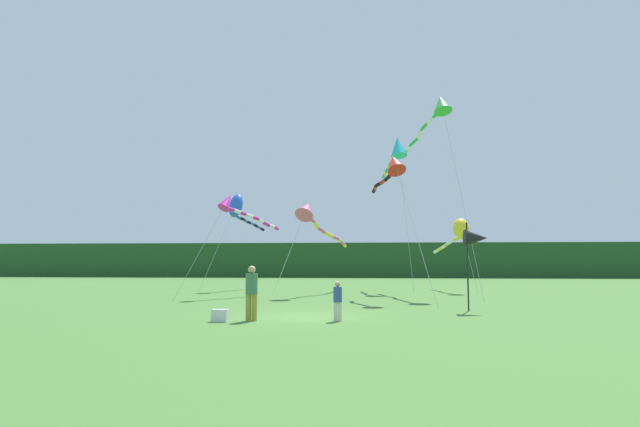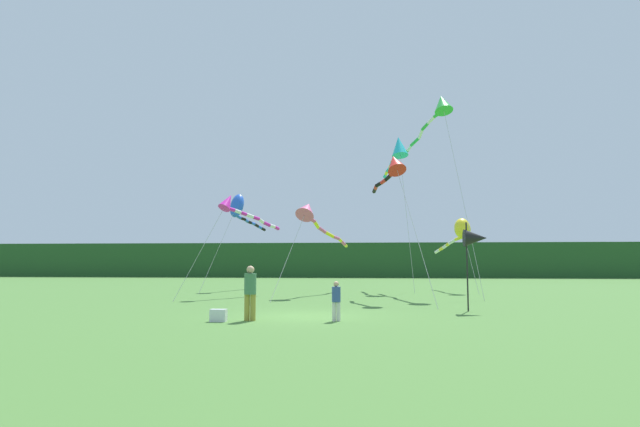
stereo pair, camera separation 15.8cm
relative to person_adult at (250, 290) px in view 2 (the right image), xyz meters
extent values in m
plane|color=#477533|center=(1.64, 1.62, -1.01)|extent=(120.00, 120.00, 0.00)
cube|color=#234C23|center=(1.64, 46.62, 1.07)|extent=(108.00, 2.52, 4.17)
cylinder|color=olive|center=(-0.10, 0.00, -0.58)|extent=(0.18, 0.18, 0.87)
cylinder|color=olive|center=(0.10, 0.00, -0.58)|extent=(0.18, 0.18, 0.87)
cylinder|color=#3F724C|center=(0.00, 0.00, 0.20)|extent=(0.40, 0.40, 0.69)
sphere|color=tan|center=(0.00, 0.00, 0.67)|extent=(0.25, 0.25, 0.25)
cylinder|color=silver|center=(2.79, 0.14, -0.70)|extent=(0.13, 0.13, 0.63)
cylinder|color=silver|center=(2.93, 0.14, -0.70)|extent=(0.13, 0.13, 0.63)
cylinder|color=#334C8C|center=(2.86, 0.14, -0.14)|extent=(0.29, 0.29, 0.50)
sphere|color=tan|center=(2.86, 0.14, 0.20)|extent=(0.18, 0.18, 0.18)
cube|color=silver|center=(-0.97, -0.33, -0.81)|extent=(0.52, 0.31, 0.40)
cylinder|color=black|center=(7.83, 4.00, 0.74)|extent=(0.06, 0.06, 3.52)
cone|color=black|center=(8.18, 4.00, 1.87)|extent=(0.90, 0.70, 0.70)
cylinder|color=#B2B2B2|center=(6.05, 7.02, 2.46)|extent=(1.47, 4.39, 6.95)
cone|color=red|center=(5.33, 9.20, 5.92)|extent=(1.33, 1.58, 1.36)
cylinder|color=red|center=(5.23, 9.44, 5.46)|extent=(0.39, 0.60, 0.32)
cylinder|color=black|center=(5.02, 9.92, 5.32)|extent=(0.45, 0.61, 0.36)
cylinder|color=red|center=(4.79, 10.39, 5.19)|extent=(0.41, 0.59, 0.29)
cylinder|color=black|center=(4.55, 10.85, 5.10)|extent=(0.45, 0.58, 0.29)
cylinder|color=red|center=(4.39, 11.33, 5.01)|extent=(0.25, 0.57, 0.27)
cylinder|color=black|center=(4.33, 11.85, 4.92)|extent=(0.28, 0.59, 0.32)
cylinder|color=#B2B2B2|center=(6.43, 16.55, 3.83)|extent=(0.71, 2.31, 9.69)
cone|color=#1EB7CC|center=(6.08, 17.69, 8.68)|extent=(1.45, 1.65, 1.61)
cylinder|color=#1EB7CC|center=(6.00, 17.95, 8.07)|extent=(0.37, 0.62, 0.29)
cylinder|color=yellow|center=(5.78, 18.46, 7.93)|extent=(0.48, 0.64, 0.38)
cylinder|color=#1EB7CC|center=(5.61, 18.98, 7.77)|extent=(0.26, 0.62, 0.33)
cylinder|color=yellow|center=(5.56, 19.53, 7.66)|extent=(0.25, 0.60, 0.29)
cylinder|color=#1EB7CC|center=(5.45, 20.07, 7.53)|extent=(0.37, 0.64, 0.34)
cylinder|color=yellow|center=(5.33, 20.61, 7.39)|extent=(0.29, 0.63, 0.33)
cylinder|color=#1EB7CC|center=(5.24, 21.16, 7.25)|extent=(0.30, 0.63, 0.32)
cylinder|color=#B2B2B2|center=(-4.65, 9.14, 1.60)|extent=(1.83, 3.05, 5.24)
cone|color=#E026B2|center=(-3.74, 10.65, 4.22)|extent=(1.17, 1.31, 1.16)
cylinder|color=#E026B2|center=(-3.60, 10.85, 3.81)|extent=(0.46, 0.53, 0.27)
cylinder|color=white|center=(-3.34, 11.24, 3.73)|extent=(0.44, 0.54, 0.28)
cylinder|color=#E026B2|center=(-3.10, 11.65, 3.65)|extent=(0.42, 0.54, 0.28)
cylinder|color=white|center=(-2.82, 12.03, 3.54)|extent=(0.51, 0.52, 0.32)
cylinder|color=#E026B2|center=(-2.53, 12.41, 3.44)|extent=(0.43, 0.54, 0.28)
cylinder|color=white|center=(-2.32, 12.83, 3.32)|extent=(0.37, 0.58, 0.35)
cylinder|color=#E026B2|center=(-2.08, 13.23, 3.16)|extent=(0.51, 0.53, 0.35)
cylinder|color=white|center=(-1.81, 13.62, 3.05)|extent=(0.40, 0.54, 0.26)
cylinder|color=#E026B2|center=(-1.62, 14.06, 2.98)|extent=(0.36, 0.55, 0.29)
cylinder|color=#B2B2B2|center=(10.16, 15.39, 0.99)|extent=(0.58, 1.86, 4.02)
ellipsoid|color=yellow|center=(9.88, 16.31, 3.00)|extent=(1.33, 1.55, 1.55)
cylinder|color=yellow|center=(9.73, 16.68, 2.41)|extent=(0.50, 0.84, 0.31)
cylinder|color=white|center=(9.43, 17.42, 2.24)|extent=(0.50, 0.87, 0.42)
cylinder|color=yellow|center=(9.26, 18.19, 2.08)|extent=(0.24, 0.83, 0.29)
cylinder|color=white|center=(9.18, 18.98, 1.96)|extent=(0.31, 0.85, 0.34)
cylinder|color=yellow|center=(9.06, 19.77, 1.83)|extent=(0.35, 0.85, 0.33)
cylinder|color=white|center=(8.88, 20.55, 1.67)|extent=(0.40, 0.87, 0.37)
cylinder|color=#B2B2B2|center=(-5.53, 15.30, 1.84)|extent=(1.28, 3.97, 5.73)
ellipsoid|color=blue|center=(-4.91, 17.27, 4.70)|extent=(1.30, 1.56, 1.88)
cylinder|color=blue|center=(-4.84, 17.51, 3.96)|extent=(0.33, 0.57, 0.30)
cylinder|color=black|center=(-4.67, 17.97, 3.87)|extent=(0.40, 0.56, 0.27)
cylinder|color=blue|center=(-4.53, 18.44, 3.78)|extent=(0.27, 0.56, 0.30)
cylinder|color=black|center=(-4.43, 18.92, 3.70)|extent=(0.35, 0.56, 0.26)
cylinder|color=blue|center=(-4.28, 19.40, 3.64)|extent=(0.33, 0.55, 0.25)
cylinder|color=black|center=(-4.13, 19.87, 3.55)|extent=(0.37, 0.58, 0.33)
cylinder|color=blue|center=(-3.99, 20.34, 3.44)|extent=(0.33, 0.56, 0.28)
cylinder|color=black|center=(-3.83, 20.82, 3.34)|extent=(0.39, 0.58, 0.33)
cylinder|color=#B2B2B2|center=(9.02, 11.46, 4.62)|extent=(1.29, 3.97, 11.28)
cone|color=green|center=(8.38, 13.43, 10.26)|extent=(1.46, 1.66, 1.39)
cylinder|color=green|center=(8.21, 13.89, 9.78)|extent=(0.55, 1.00, 0.30)
cylinder|color=white|center=(7.90, 14.81, 9.66)|extent=(0.46, 1.02, 0.33)
cylinder|color=green|center=(7.63, 15.74, 9.51)|extent=(0.48, 1.02, 0.37)
cylinder|color=white|center=(7.43, 16.69, 9.26)|extent=(0.33, 1.05, 0.51)
cylinder|color=green|center=(7.15, 17.60, 8.95)|extent=(0.66, 1.01, 0.49)
cylinder|color=white|center=(6.84, 18.51, 8.74)|extent=(0.35, 1.02, 0.32)
cylinder|color=green|center=(6.60, 19.45, 8.52)|extent=(0.53, 1.04, 0.51)
cylinder|color=#B2B2B2|center=(-0.11, 9.62, 1.42)|extent=(1.27, 4.31, 4.88)
cone|color=#E5598C|center=(0.51, 11.76, 3.85)|extent=(1.43, 1.67, 1.43)
cylinder|color=#E5598C|center=(0.68, 12.16, 3.36)|extent=(0.55, 0.92, 0.43)
cylinder|color=yellow|center=(0.92, 12.99, 3.10)|extent=(0.34, 0.95, 0.47)
cylinder|color=#E5598C|center=(1.17, 13.81, 2.83)|extent=(0.57, 0.92, 0.45)
cylinder|color=yellow|center=(1.56, 14.58, 2.59)|extent=(0.63, 0.90, 0.43)
cylinder|color=#E5598C|center=(1.93, 15.36, 2.42)|extent=(0.50, 0.90, 0.30)
cylinder|color=yellow|center=(2.13, 16.19, 2.32)|extent=(0.30, 0.91, 0.31)
cylinder|color=#E5598C|center=(2.27, 17.05, 2.17)|extent=(0.39, 0.93, 0.39)
cylinder|color=yellow|center=(2.41, 17.90, 2.03)|extent=(0.28, 0.90, 0.29)
camera|label=1|loc=(3.75, -17.20, 0.96)|focal=29.24mm
camera|label=2|loc=(3.90, -17.18, 0.96)|focal=29.24mm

